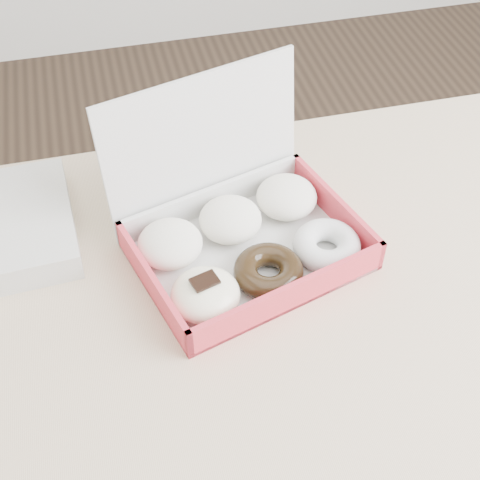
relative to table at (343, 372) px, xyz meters
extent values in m
cube|color=tan|center=(0.00, 0.00, 0.06)|extent=(1.20, 0.80, 0.04)
cube|color=silver|center=(-0.08, 0.14, 0.08)|extent=(0.31, 0.26, 0.01)
cube|color=#D83442|center=(-0.06, 0.05, 0.10)|extent=(0.26, 0.08, 0.04)
cube|color=silver|center=(-0.11, 0.23, 0.10)|extent=(0.26, 0.08, 0.04)
cube|color=#D83442|center=(-0.21, 0.11, 0.10)|extent=(0.06, 0.19, 0.04)
cube|color=#D83442|center=(0.04, 0.18, 0.10)|extent=(0.06, 0.19, 0.04)
cube|color=silver|center=(-0.11, 0.25, 0.18)|extent=(0.26, 0.10, 0.19)
ellipsoid|color=white|center=(-0.18, 0.16, 0.11)|extent=(0.10, 0.10, 0.04)
ellipsoid|color=white|center=(-0.10, 0.19, 0.11)|extent=(0.10, 0.10, 0.04)
ellipsoid|color=white|center=(-0.02, 0.21, 0.11)|extent=(0.10, 0.10, 0.04)
ellipsoid|color=#FFF6CD|center=(-0.15, 0.07, 0.11)|extent=(0.10, 0.10, 0.04)
cube|color=black|center=(-0.15, 0.07, 0.13)|extent=(0.03, 0.03, 0.00)
torus|color=black|center=(-0.07, 0.10, 0.10)|extent=(0.10, 0.10, 0.03)
torus|color=white|center=(0.01, 0.12, 0.10)|extent=(0.10, 0.10, 0.03)
camera|label=1|loc=(-0.23, -0.40, 0.70)|focal=50.00mm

